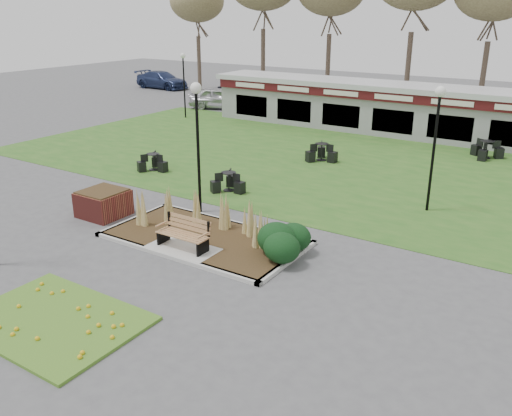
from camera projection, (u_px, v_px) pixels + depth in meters
The scene contains 17 objects.
ground at pixel (180, 253), 16.50m from camera, with size 100.00×100.00×0.00m, color #515154.
lawn at pixel (344, 164), 25.94m from camera, with size 34.00×16.00×0.02m, color #2A5F1E.
flower_bed at pixel (53, 320), 12.85m from camera, with size 4.20×3.00×0.16m.
planting_bed at pixel (239, 237), 16.78m from camera, with size 6.75×3.40×1.27m.
park_bench at pixel (184, 233), 16.49m from camera, with size 1.70×0.66×0.93m.
brick_planter at pixel (103, 203), 19.37m from camera, with size 1.50×1.50×0.95m.
food_pavilion at pixel (402, 109), 31.70m from camera, with size 24.60×3.40×2.90m.
lamp_post_mid_left at pixel (197, 119), 18.73m from camera, with size 0.39×0.39×4.67m.
lamp_post_mid_right at pixel (437, 122), 18.85m from camera, with size 0.38×0.38×4.54m.
lamp_post_far_left at pixel (183, 71), 35.95m from camera, with size 0.36×0.36×4.28m.
bistro_set_a at pixel (154, 165), 24.88m from camera, with size 1.26×1.45×0.77m.
bistro_set_b at pixel (229, 185), 22.04m from camera, with size 1.31×1.46×0.78m.
bistro_set_c at pixel (321, 155), 26.45m from camera, with size 1.42×1.58×0.84m.
bistro_set_d at pixel (486, 152), 26.87m from camera, with size 1.62×1.44×0.86m.
car_silver at pixel (220, 98), 40.09m from camera, with size 1.85×4.59×1.56m, color silver.
car_black at pixel (242, 90), 45.08m from camera, with size 1.35×3.86×1.27m, color black.
car_blue at pixel (162, 80), 50.33m from camera, with size 2.18×5.37×1.56m, color navy.
Camera 1 is at (10.10, -11.33, 7.01)m, focal length 38.00 mm.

